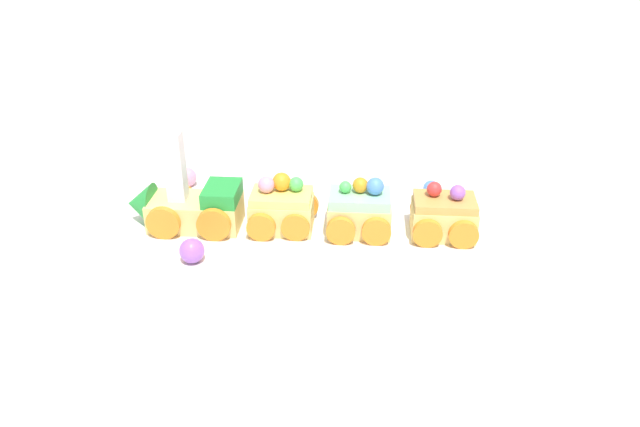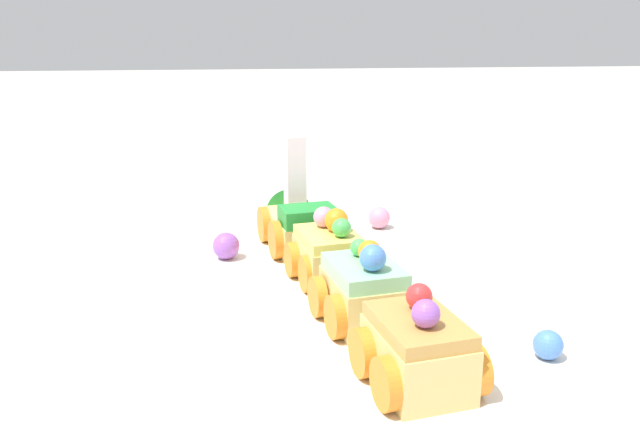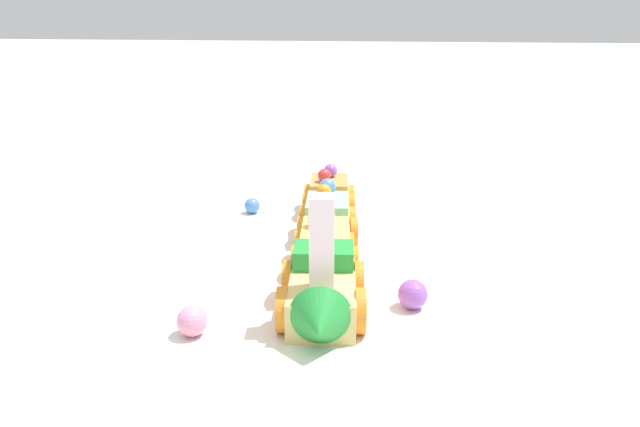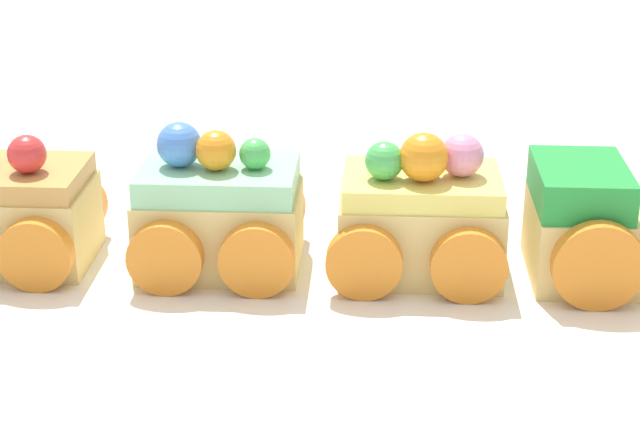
# 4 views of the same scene
# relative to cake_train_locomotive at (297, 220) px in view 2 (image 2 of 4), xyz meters

# --- Properties ---
(ground_plane) EXTENTS (10.00, 10.00, 0.00)m
(ground_plane) POSITION_rel_cake_train_locomotive_xyz_m (-0.14, 0.01, -0.04)
(ground_plane) COLOR beige
(display_board) EXTENTS (0.69, 0.39, 0.01)m
(display_board) POSITION_rel_cake_train_locomotive_xyz_m (-0.14, 0.01, -0.03)
(display_board) COLOR white
(display_board) RESTS_ON ground_plane
(cake_train_locomotive) EXTENTS (0.14, 0.09, 0.12)m
(cake_train_locomotive) POSITION_rel_cake_train_locomotive_xyz_m (0.00, 0.00, 0.00)
(cake_train_locomotive) COLOR #E5C675
(cake_train_locomotive) RESTS_ON display_board
(cake_car_lemon) EXTENTS (0.08, 0.08, 0.07)m
(cake_car_lemon) POSITION_rel_cake_train_locomotive_xyz_m (-0.12, -0.01, -0.00)
(cake_car_lemon) COLOR #E5C675
(cake_car_lemon) RESTS_ON display_board
(cake_car_mint) EXTENTS (0.08, 0.08, 0.07)m
(cake_car_mint) POSITION_rel_cake_train_locomotive_xyz_m (-0.21, -0.02, -0.00)
(cake_car_mint) COLOR #E5C675
(cake_car_mint) RESTS_ON display_board
(cake_car_caramel) EXTENTS (0.08, 0.08, 0.07)m
(cake_car_caramel) POSITION_rel_cake_train_locomotive_xyz_m (-0.31, -0.03, -0.00)
(cake_car_caramel) COLOR #E5C675
(cake_car_caramel) RESTS_ON display_board
(gumball_blue) EXTENTS (0.02, 0.02, 0.02)m
(gumball_blue) POSITION_rel_cake_train_locomotive_xyz_m (-0.29, -0.13, -0.02)
(gumball_blue) COLOR #4C84E0
(gumball_blue) RESTS_ON display_board
(gumball_pink) EXTENTS (0.03, 0.03, 0.03)m
(gumball_pink) POSITION_rel_cake_train_locomotive_xyz_m (0.04, -0.11, -0.01)
(gumball_pink) COLOR pink
(gumball_pink) RESTS_ON display_board
(gumball_purple) EXTENTS (0.03, 0.03, 0.03)m
(gumball_purple) POSITION_rel_cake_train_locomotive_xyz_m (-0.04, 0.08, -0.01)
(gumball_purple) COLOR #9956C6
(gumball_purple) RESTS_ON display_board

